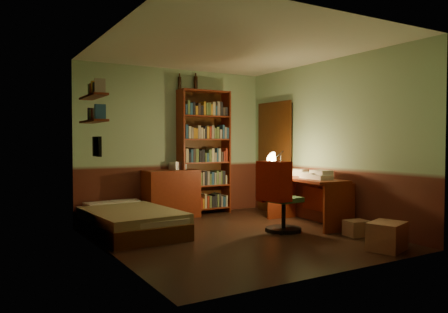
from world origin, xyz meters
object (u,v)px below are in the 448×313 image
bed (128,212)px  desk_lamp (281,158)px  cardboard_box_b (357,228)px  dresser (171,194)px  desk (308,201)px  mini_stereo (178,165)px  bookshelf (204,152)px  cardboard_box_a (387,236)px  office_chair (284,198)px

bed → desk_lamp: bearing=-12.6°
bed → cardboard_box_b: size_ratio=6.50×
desk_lamp → dresser: bearing=145.7°
bed → cardboard_box_b: bearing=-36.6°
dresser → desk: size_ratio=0.67×
cardboard_box_b → mini_stereo: bearing=118.0°
cardboard_box_b → desk: bearing=92.6°
bookshelf → desk_lamp: bookshelf is taller
dresser → cardboard_box_a: dresser is taller
bookshelf → desk: (0.92, -1.76, -0.75)m
mini_stereo → desk: (1.43, -1.80, -0.52)m
bed → dresser: size_ratio=2.14×
bed → desk_lamp: (2.42, -0.46, 0.75)m
desk → cardboard_box_a: desk is taller
cardboard_box_a → bookshelf: bearing=100.8°
bed → bookshelf: bookshelf is taller
mini_stereo → desk_lamp: size_ratio=0.42×
desk_lamp → cardboard_box_b: 1.70m
bookshelf → cardboard_box_b: size_ratio=7.32×
cardboard_box_a → desk_lamp: bearing=88.8°
mini_stereo → cardboard_box_a: bearing=-88.1°
mini_stereo → cardboard_box_b: (1.47, -2.77, -0.78)m
dresser → bed: bearing=-143.3°
mini_stereo → cardboard_box_a: mini_stereo is taller
dresser → office_chair: bearing=-64.2°
dresser → desk_lamp: (1.39, -1.25, 0.63)m
mini_stereo → cardboard_box_b: size_ratio=0.84×
cardboard_box_b → office_chair: bearing=132.4°
bed → cardboard_box_a: 3.52m
dresser → desk: bearing=-47.4°
desk_lamp → mini_stereo: bearing=139.0°
dresser → mini_stereo: bearing=33.6°
dresser → mini_stereo: size_ratio=3.62×
bed → dresser: 1.30m
office_chair → cardboard_box_a: bearing=-83.7°
bed → cardboard_box_a: bearing=-49.6°
bookshelf → cardboard_box_a: size_ratio=4.94×
bookshelf → desk_lamp: bearing=-64.1°
desk_lamp → cardboard_box_a: 2.32m
desk_lamp → cardboard_box_b: size_ratio=1.99×
dresser → cardboard_box_b: (1.65, -2.64, -0.30)m
bed → desk: bearing=-20.5°
desk → office_chair: 0.69m
dresser → office_chair: 2.12m
cardboard_box_b → dresser: bearing=122.0°
bed → cardboard_box_a: bed is taller
mini_stereo → desk_lamp: 1.84m
mini_stereo → desk: size_ratio=0.18×
mini_stereo → cardboard_box_a: (1.17, -3.52, -0.72)m
office_chair → cardboard_box_b: 1.09m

